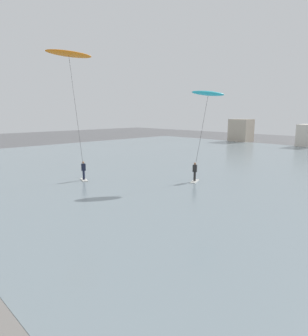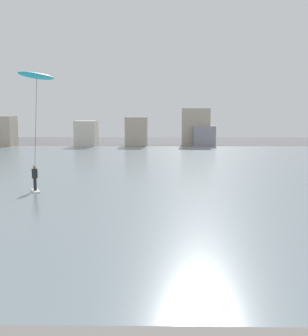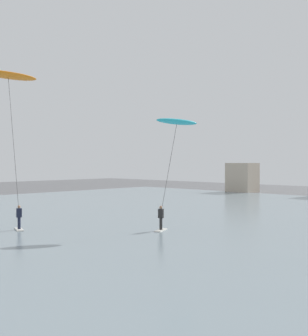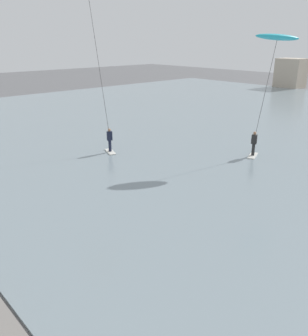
{
  "view_description": "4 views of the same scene",
  "coord_description": "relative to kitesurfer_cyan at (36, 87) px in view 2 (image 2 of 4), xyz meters",
  "views": [
    {
      "loc": [
        9.99,
        1.97,
        5.89
      ],
      "look_at": [
        -2.39,
        13.98,
        2.69
      ],
      "focal_mm": 32.19,
      "sensor_mm": 36.0,
      "label": 1
    },
    {
      "loc": [
        2.58,
        -3.34,
        5.07
      ],
      "look_at": [
        2.22,
        16.37,
        2.35
      ],
      "focal_mm": 43.11,
      "sensor_mm": 36.0,
      "label": 2
    },
    {
      "loc": [
        13.64,
        1.47,
        4.65
      ],
      "look_at": [
        -1.37,
        16.9,
        4.35
      ],
      "focal_mm": 45.0,
      "sensor_mm": 36.0,
      "label": 3
    },
    {
      "loc": [
        6.56,
        1.97,
        7.34
      ],
      "look_at": [
        -2.84,
        10.56,
        2.71
      ],
      "focal_mm": 37.93,
      "sensor_mm": 36.0,
      "label": 4
    }
  ],
  "objects": [
    {
      "name": "kitesurfer_cyan",
      "position": [
        0.0,
        0.0,
        0.0
      ],
      "size": [
        2.36,
        4.04,
        7.68
      ],
      "color": "silver",
      "rests_on": "water_bay"
    },
    {
      "name": "far_shore_buildings",
      "position": [
        1.04,
        34.85,
        -4.51
      ],
      "size": [
        34.48,
        4.85,
        5.7
      ],
      "color": "#B7A893",
      "rests_on": "ground"
    },
    {
      "name": "water_bay",
      "position": [
        5.62,
        7.12,
        -6.68
      ],
      "size": [
        84.0,
        52.0,
        0.1
      ],
      "primitive_type": "cube",
      "color": "gray",
      "rests_on": "ground"
    }
  ]
}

